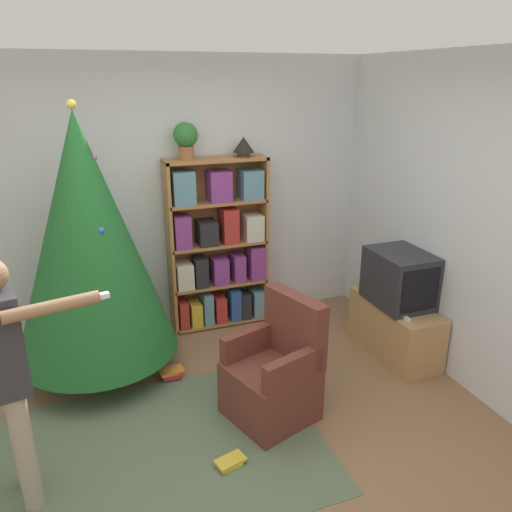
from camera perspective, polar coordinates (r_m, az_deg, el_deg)
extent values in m
plane|color=#846042|center=(3.61, -2.60, -21.70)|extent=(14.00, 14.00, 0.00)
cube|color=silver|center=(4.85, -10.38, 6.48)|extent=(8.00, 0.10, 2.60)
cube|color=silver|center=(4.00, 26.38, 1.84)|extent=(0.10, 8.00, 2.60)
cube|color=#56664C|center=(3.69, -10.48, -20.98)|extent=(2.14, 1.61, 0.01)
cube|color=#A8703D|center=(4.78, -9.76, 0.62)|extent=(0.03, 0.26, 1.69)
cube|color=#A8703D|center=(5.02, 0.79, 1.85)|extent=(0.03, 0.26, 1.69)
cube|color=#A8703D|center=(4.68, -4.62, 10.92)|extent=(0.97, 0.26, 0.03)
cube|color=#A8703D|center=(5.00, -4.76, 1.69)|extent=(0.97, 0.01, 1.69)
cube|color=#A8703D|center=(5.20, -4.12, -7.28)|extent=(0.94, 0.26, 0.03)
cube|color=#B22D28|center=(5.03, -8.37, -6.53)|extent=(0.09, 0.21, 0.27)
cube|color=gold|center=(5.05, -6.96, -6.51)|extent=(0.11, 0.21, 0.24)
cube|color=#5B899E|center=(5.07, -5.67, -5.83)|extent=(0.09, 0.23, 0.32)
cube|color=#B22D28|center=(5.11, -4.26, -5.91)|extent=(0.11, 0.24, 0.26)
cube|color=#284C93|center=(5.12, -2.55, -5.45)|extent=(0.11, 0.20, 0.32)
cube|color=#232328|center=(5.17, -1.40, -5.56)|extent=(0.10, 0.21, 0.26)
cube|color=#5B899E|center=(5.21, 0.06, -5.25)|extent=(0.12, 0.21, 0.28)
cube|color=#A8703D|center=(5.02, -4.24, -3.07)|extent=(0.94, 0.26, 0.03)
cube|color=beige|center=(4.87, -8.25, -2.17)|extent=(0.16, 0.23, 0.25)
cube|color=#232328|center=(4.88, -6.40, -1.79)|extent=(0.12, 0.20, 0.29)
cube|color=#843889|center=(4.94, -4.21, -1.64)|extent=(0.15, 0.20, 0.26)
cube|color=#843889|center=(4.99, -2.12, -1.29)|extent=(0.12, 0.22, 0.27)
cube|color=#843889|center=(5.03, -0.04, -0.68)|extent=(0.16, 0.20, 0.34)
cube|color=#A8703D|center=(4.87, -4.36, 1.42)|extent=(0.94, 0.26, 0.03)
cube|color=#843889|center=(4.71, -8.47, 2.75)|extent=(0.15, 0.19, 0.31)
cube|color=#232328|center=(4.79, -5.66, 2.69)|extent=(0.18, 0.23, 0.23)
cube|color=#B22D28|center=(4.84, -3.18, 3.59)|extent=(0.15, 0.24, 0.34)
cube|color=beige|center=(4.92, -0.45, 3.37)|extent=(0.18, 0.23, 0.25)
cube|color=#A8703D|center=(4.76, -4.49, 6.16)|extent=(0.94, 0.26, 0.03)
cube|color=#5B899E|center=(4.62, -8.35, 7.72)|extent=(0.20, 0.20, 0.31)
cube|color=#843889|center=(4.71, -4.26, 7.99)|extent=(0.20, 0.22, 0.29)
cube|color=#5B899E|center=(4.81, -0.68, 8.23)|extent=(0.20, 0.24, 0.28)
cube|color=tan|center=(4.74, 15.52, -7.89)|extent=(0.40, 0.94, 0.49)
cube|color=#28282D|center=(4.54, 16.07, -2.45)|extent=(0.44, 0.57, 0.48)
cube|color=black|center=(4.33, 18.29, -3.79)|extent=(0.36, 0.01, 0.37)
cube|color=white|center=(4.36, 16.65, -6.73)|extent=(0.04, 0.12, 0.02)
cylinder|color=#4C3323|center=(4.59, -17.11, -11.87)|extent=(0.36, 0.36, 0.10)
cylinder|color=brown|center=(4.53, -17.25, -10.68)|extent=(0.08, 0.08, 0.12)
cone|color=#1E6028|center=(4.12, -18.71, 1.90)|extent=(1.30, 1.30, 1.96)
sphere|color=#B74C93|center=(3.99, -18.07, 10.64)|extent=(0.05, 0.05, 0.05)
sphere|color=#B74C93|center=(4.73, -18.50, -2.29)|extent=(0.04, 0.04, 0.04)
sphere|color=red|center=(3.98, -21.21, -10.41)|extent=(0.05, 0.05, 0.05)
sphere|color=gold|center=(4.37, -18.38, 4.00)|extent=(0.04, 0.04, 0.04)
sphere|color=#335BB2|center=(3.85, -17.29, 2.79)|extent=(0.06, 0.06, 0.06)
sphere|color=#E5CC4C|center=(3.95, -20.37, 15.96)|extent=(0.07, 0.07, 0.07)
cube|color=brown|center=(3.81, 1.64, -15.19)|extent=(0.71, 0.71, 0.42)
cube|color=brown|center=(3.70, 4.46, -8.02)|extent=(0.29, 0.57, 0.50)
cube|color=brown|center=(3.80, -0.68, -9.73)|extent=(0.50, 0.23, 0.20)
cube|color=brown|center=(3.49, 4.30, -12.75)|extent=(0.50, 0.23, 0.20)
cylinder|color=#9E937F|center=(3.45, -25.34, -17.94)|extent=(0.11, 0.11, 0.77)
cylinder|color=#9E937F|center=(3.31, -24.85, -19.70)|extent=(0.11, 0.11, 0.77)
cube|color=#2D2D33|center=(3.03, -26.96, -8.64)|extent=(0.24, 0.35, 0.58)
cylinder|color=#8C6647|center=(2.78, -22.28, -5.40)|extent=(0.48, 0.17, 0.07)
cube|color=white|center=(2.82, -17.52, -4.42)|extent=(0.12, 0.06, 0.03)
cylinder|color=#935B38|center=(4.61, -7.96, 11.59)|extent=(0.14, 0.14, 0.12)
sphere|color=#2D7033|center=(4.59, -8.05, 13.55)|extent=(0.22, 0.22, 0.22)
cylinder|color=#473828|center=(4.76, -1.43, 11.54)|extent=(0.12, 0.12, 0.04)
cone|color=black|center=(4.74, -1.44, 12.61)|extent=(0.20, 0.20, 0.14)
cube|color=#232328|center=(4.39, -9.70, -13.39)|extent=(0.17, 0.17, 0.02)
cube|color=#B22D28|center=(4.37, -9.65, -13.10)|extent=(0.15, 0.16, 0.03)
cube|color=orange|center=(4.36, -9.64, -12.79)|extent=(0.21, 0.14, 0.02)
cube|color=gold|center=(3.53, -3.05, -22.67)|extent=(0.17, 0.14, 0.02)
cube|color=gold|center=(3.52, -2.93, -22.32)|extent=(0.22, 0.16, 0.02)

